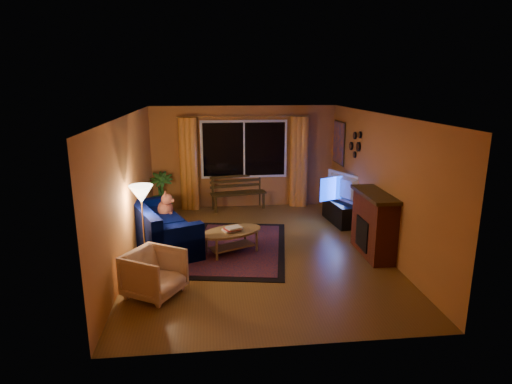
{
  "coord_description": "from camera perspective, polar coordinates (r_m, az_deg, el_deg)",
  "views": [
    {
      "loc": [
        -0.85,
        -7.4,
        3.04
      ],
      "look_at": [
        0.0,
        0.3,
        1.05
      ],
      "focal_mm": 30.0,
      "sensor_mm": 36.0,
      "label": 1
    }
  ],
  "objects": [
    {
      "name": "wall_right",
      "position": [
        8.22,
        16.1,
        1.26
      ],
      "size": [
        0.02,
        6.0,
        2.5
      ],
      "primitive_type": "cube",
      "color": "#BB7334",
      "rests_on": "ground"
    },
    {
      "name": "rug",
      "position": [
        8.16,
        -2.52,
        -7.39
      ],
      "size": [
        2.25,
        3.1,
        0.02
      ],
      "primitive_type": "cube",
      "rotation": [
        0.0,
        0.0,
        -0.17
      ],
      "color": "maroon",
      "rests_on": "ground"
    },
    {
      "name": "floor_lamp",
      "position": [
        7.53,
        -14.8,
        -4.31
      ],
      "size": [
        0.3,
        0.3,
        1.37
      ],
      "primitive_type": "cylinder",
      "rotation": [
        0.0,
        0.0,
        0.41
      ],
      "color": "#BF8C3F",
      "rests_on": "ground"
    },
    {
      "name": "sofa",
      "position": [
        8.3,
        -12.59,
        -4.24
      ],
      "size": [
        1.68,
        2.34,
        0.87
      ],
      "primitive_type": "cube",
      "rotation": [
        0.0,
        0.0,
        0.39
      ],
      "color": "#000635",
      "rests_on": "ground"
    },
    {
      "name": "curtain_rod",
      "position": [
        10.36,
        -1.61,
        10.04
      ],
      "size": [
        3.2,
        0.03,
        0.03
      ],
      "primitive_type": "cylinder",
      "rotation": [
        0.0,
        1.57,
        0.0
      ],
      "color": "#BF8C3F",
      "rests_on": "wall_back"
    },
    {
      "name": "wall_left",
      "position": [
        7.74,
        -16.62,
        0.43
      ],
      "size": [
        0.02,
        6.0,
        2.5
      ],
      "primitive_type": "cube",
      "color": "#BB7334",
      "rests_on": "ground"
    },
    {
      "name": "curtain_right",
      "position": [
        10.68,
        5.7,
        3.99
      ],
      "size": [
        0.36,
        0.36,
        2.24
      ],
      "primitive_type": "cylinder",
      "color": "orange",
      "rests_on": "ground"
    },
    {
      "name": "coffee_table",
      "position": [
        7.88,
        -3.26,
        -6.62
      ],
      "size": [
        1.56,
        1.56,
        0.43
      ],
      "primitive_type": "cylinder",
      "rotation": [
        0.0,
        0.0,
        0.44
      ],
      "color": "olive",
      "rests_on": "ground"
    },
    {
      "name": "wall_back",
      "position": [
        10.59,
        -1.62,
        4.68
      ],
      "size": [
        4.5,
        0.02,
        2.5
      ],
      "primitive_type": "cube",
      "color": "#BB7334",
      "rests_on": "ground"
    },
    {
      "name": "dog",
      "position": [
        8.69,
        -12.01,
        -1.93
      ],
      "size": [
        0.36,
        0.44,
        0.42
      ],
      "primitive_type": null,
      "rotation": [
        0.0,
        0.0,
        0.21
      ],
      "color": "#9D523F",
      "rests_on": "sofa"
    },
    {
      "name": "potted_plant",
      "position": [
        10.3,
        -12.51,
        -0.2
      ],
      "size": [
        0.6,
        0.6,
        1.0
      ],
      "primitive_type": "imported",
      "rotation": [
        0.0,
        0.0,
        0.07
      ],
      "color": "#235B1E",
      "rests_on": "ground"
    },
    {
      "name": "window",
      "position": [
        10.5,
        -1.6,
        5.7
      ],
      "size": [
        2.0,
        0.02,
        1.3
      ],
      "primitive_type": "cube",
      "color": "black",
      "rests_on": "wall_back"
    },
    {
      "name": "curtain_left",
      "position": [
        10.47,
        -8.96,
        3.67
      ],
      "size": [
        0.36,
        0.36,
        2.24
      ],
      "primitive_type": "cylinder",
      "color": "orange",
      "rests_on": "ground"
    },
    {
      "name": "painting",
      "position": [
        10.41,
        10.98,
        6.48
      ],
      "size": [
        0.04,
        0.76,
        0.96
      ],
      "primitive_type": "cube",
      "color": "#D55917",
      "rests_on": "wall_right"
    },
    {
      "name": "mirror_cluster",
      "position": [
        9.3,
        13.04,
        6.39
      ],
      "size": [
        0.06,
        0.6,
        0.56
      ],
      "primitive_type": null,
      "color": "black",
      "rests_on": "wall_right"
    },
    {
      "name": "television",
      "position": [
        9.55,
        11.25,
        0.55
      ],
      "size": [
        0.58,
        1.08,
        0.64
      ],
      "primitive_type": "imported",
      "rotation": [
        0.0,
        0.0,
        1.98
      ],
      "color": "black",
      "rests_on": "tv_console"
    },
    {
      "name": "fireplace",
      "position": [
        7.97,
        15.43,
        -4.33
      ],
      "size": [
        0.4,
        1.2,
        1.1
      ],
      "primitive_type": "cube",
      "color": "maroon",
      "rests_on": "ground"
    },
    {
      "name": "tv_console",
      "position": [
        9.69,
        11.09,
        -2.66
      ],
      "size": [
        0.5,
        1.18,
        0.48
      ],
      "primitive_type": "cube",
      "rotation": [
        0.0,
        0.0,
        0.1
      ],
      "color": "black",
      "rests_on": "ground"
    },
    {
      "name": "ceiling",
      "position": [
        7.46,
        0.26,
        10.34
      ],
      "size": [
        4.5,
        6.0,
        0.02
      ],
      "primitive_type": "cube",
      "color": "white",
      "rests_on": "ground"
    },
    {
      "name": "armchair",
      "position": [
        6.49,
        -13.43,
        -10.26
      ],
      "size": [
        0.95,
        0.97,
        0.75
      ],
      "primitive_type": "imported",
      "rotation": [
        0.0,
        0.0,
        1.03
      ],
      "color": "beige",
      "rests_on": "ground"
    },
    {
      "name": "bench",
      "position": [
        10.56,
        -2.36,
        -1.19
      ],
      "size": [
        1.39,
        0.65,
        0.4
      ],
      "primitive_type": "cube",
      "rotation": [
        0.0,
        0.0,
        0.2
      ],
      "color": "#32240B",
      "rests_on": "ground"
    },
    {
      "name": "floor",
      "position": [
        8.05,
        0.24,
        -7.86
      ],
      "size": [
        4.5,
        6.0,
        0.02
      ],
      "primitive_type": "cube",
      "color": "brown",
      "rests_on": "ground"
    }
  ]
}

